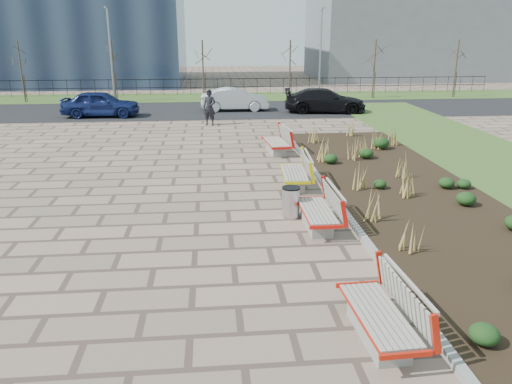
{
  "coord_description": "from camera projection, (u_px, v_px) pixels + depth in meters",
  "views": [
    {
      "loc": [
        0.44,
        -8.67,
        4.74
      ],
      "look_at": [
        1.5,
        3.0,
        0.9
      ],
      "focal_mm": 35.0,
      "sensor_mm": 36.0,
      "label": 1
    }
  ],
  "objects": [
    {
      "name": "bench_d",
      "position": [
        276.0,
        141.0,
        19.89
      ],
      "size": [
        1.08,
        2.17,
        1.0
      ],
      "primitive_type": null,
      "rotation": [
        0.0,
        0.0,
        0.09
      ],
      "color": "red",
      "rests_on": "ground"
    },
    {
      "name": "car_silver",
      "position": [
        235.0,
        99.0,
        30.09
      ],
      "size": [
        4.07,
        1.43,
        1.34
      ],
      "primitive_type": "imported",
      "rotation": [
        0.0,
        0.0,
        1.57
      ],
      "color": "#B5B7BE",
      "rests_on": "road"
    },
    {
      "name": "pedestrian",
      "position": [
        209.0,
        108.0,
        25.49
      ],
      "size": [
        0.77,
        0.62,
        1.82
      ],
      "primitive_type": "imported",
      "rotation": [
        0.0,
        0.0,
        -0.32
      ],
      "color": "black",
      "rests_on": "ground"
    },
    {
      "name": "road",
      "position": [
        203.0,
        110.0,
        30.46
      ],
      "size": [
        80.0,
        7.0,
        0.02
      ],
      "primitive_type": "cube",
      "color": "black",
      "rests_on": "ground"
    },
    {
      "name": "lamp_east",
      "position": [
        320.0,
        55.0,
        33.99
      ],
      "size": [
        0.24,
        0.6,
        6.0
      ],
      "primitive_type": null,
      "color": "gray",
      "rests_on": "grass_verge_far"
    },
    {
      "name": "bench_c",
      "position": [
        294.0,
        171.0,
        15.63
      ],
      "size": [
        1.02,
        2.15,
        1.0
      ],
      "primitive_type": null,
      "rotation": [
        0.0,
        0.0,
        -0.06
      ],
      "color": "yellow",
      "rests_on": "ground"
    },
    {
      "name": "car_blue",
      "position": [
        101.0,
        104.0,
        27.98
      ],
      "size": [
        4.3,
        1.86,
        1.45
      ],
      "primitive_type": "imported",
      "rotation": [
        0.0,
        0.0,
        1.53
      ],
      "color": "#121D51",
      "rests_on": "road"
    },
    {
      "name": "tree_d",
      "position": [
        290.0,
        70.0,
        34.6
      ],
      "size": [
        1.4,
        1.4,
        4.0
      ],
      "primitive_type": null,
      "color": "#4C3D2D",
      "rests_on": "grass_verge_far"
    },
    {
      "name": "bench_a",
      "position": [
        379.0,
        311.0,
        7.87
      ],
      "size": [
        1.0,
        2.14,
        1.0
      ],
      "primitive_type": null,
      "rotation": [
        0.0,
        0.0,
        0.05
      ],
      "color": "red",
      "rests_on": "ground"
    },
    {
      "name": "grass_verge_far",
      "position": [
        204.0,
        97.0,
        36.13
      ],
      "size": [
        80.0,
        5.0,
        0.04
      ],
      "primitive_type": "cube",
      "color": "#33511E",
      "rests_on": "ground"
    },
    {
      "name": "litter_bin",
      "position": [
        291.0,
        203.0,
        13.07
      ],
      "size": [
        0.46,
        0.46,
        0.81
      ],
      "primitive_type": "cylinder",
      "color": "#B2B2B7",
      "rests_on": "ground"
    },
    {
      "name": "lamp_west",
      "position": [
        111.0,
        56.0,
        32.78
      ],
      "size": [
        0.24,
        0.6,
        6.0
      ],
      "primitive_type": null,
      "color": "gray",
      "rests_on": "grass_verge_far"
    },
    {
      "name": "planting_bed",
      "position": [
        408.0,
        194.0,
        14.89
      ],
      "size": [
        4.5,
        18.0,
        0.1
      ],
      "primitive_type": "cube",
      "color": "black",
      "rests_on": "ground"
    },
    {
      "name": "tree_c",
      "position": [
        203.0,
        70.0,
        34.08
      ],
      "size": [
        1.4,
        1.4,
        4.0
      ],
      "primitive_type": null,
      "color": "#4C3D2D",
      "rests_on": "grass_verge_far"
    },
    {
      "name": "railing_fence",
      "position": [
        204.0,
        86.0,
        37.36
      ],
      "size": [
        44.0,
        0.1,
        1.2
      ],
      "primitive_type": null,
      "color": "black",
      "rests_on": "grass_verge_far"
    },
    {
      "name": "building_grey",
      "position": [
        406.0,
        26.0,
        49.55
      ],
      "size": [
        18.0,
        12.0,
        10.0
      ],
      "primitive_type": "cube",
      "color": "slate",
      "rests_on": "ground"
    },
    {
      "name": "tree_a",
      "position": [
        21.0,
        72.0,
        33.05
      ],
      "size": [
        1.4,
        1.4,
        4.0
      ],
      "primitive_type": null,
      "color": "#4C3D2D",
      "rests_on": "grass_verge_far"
    },
    {
      "name": "tree_f",
      "position": [
        456.0,
        69.0,
        35.63
      ],
      "size": [
        1.4,
        1.4,
        4.0
      ],
      "primitive_type": null,
      "color": "#4C3D2D",
      "rests_on": "grass_verge_far"
    },
    {
      "name": "tree_b",
      "position": [
        114.0,
        71.0,
        33.57
      ],
      "size": [
        1.4,
        1.4,
        4.0
      ],
      "primitive_type": null,
      "color": "#4C3D2D",
      "rests_on": "grass_verge_far"
    },
    {
      "name": "tree_e",
      "position": [
        374.0,
        69.0,
        35.12
      ],
      "size": [
        1.4,
        1.4,
        4.0
      ],
      "primitive_type": null,
      "color": "#4C3D2D",
      "rests_on": "grass_verge_far"
    },
    {
      "name": "bench_b",
      "position": [
        317.0,
        209.0,
        12.36
      ],
      "size": [
        0.9,
        2.1,
        1.0
      ],
      "primitive_type": null,
      "rotation": [
        0.0,
        0.0,
        0.0
      ],
      "color": "red",
      "rests_on": "ground"
    },
    {
      "name": "car_black",
      "position": [
        325.0,
        100.0,
        29.48
      ],
      "size": [
        4.98,
        2.52,
        1.39
      ],
      "primitive_type": "imported",
      "rotation": [
        0.0,
        0.0,
        1.45
      ],
      "color": "black",
      "rests_on": "road"
    },
    {
      "name": "ground",
      "position": [
        193.0,
        286.0,
        9.64
      ],
      "size": [
        120.0,
        120.0,
        0.0
      ],
      "primitive_type": "plane",
      "color": "#886D5D",
      "rests_on": "ground"
    },
    {
      "name": "planting_curb",
      "position": [
        332.0,
        195.0,
        14.69
      ],
      "size": [
        0.16,
        18.0,
        0.15
      ],
      "primitive_type": "cube",
      "color": "gray",
      "rests_on": "ground"
    }
  ]
}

